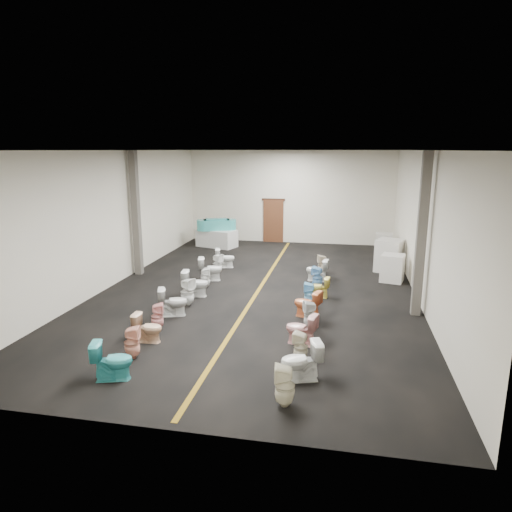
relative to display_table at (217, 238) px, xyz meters
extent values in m
plane|color=black|center=(3.25, -6.27, -0.41)|extent=(16.00, 16.00, 0.00)
plane|color=black|center=(3.25, -6.27, 4.09)|extent=(16.00, 16.00, 0.00)
plane|color=beige|center=(3.25, 1.73, 1.84)|extent=(10.00, 0.00, 10.00)
plane|color=beige|center=(3.25, -14.27, 1.84)|extent=(10.00, 0.00, 10.00)
plane|color=beige|center=(-1.75, -6.27, 1.84)|extent=(0.00, 16.00, 16.00)
plane|color=beige|center=(8.25, -6.27, 1.84)|extent=(0.00, 16.00, 16.00)
cube|color=#856113|center=(3.25, -6.27, -0.40)|extent=(0.12, 15.60, 0.01)
cube|color=#562D19|center=(2.45, 1.67, 0.64)|extent=(1.00, 0.10, 2.10)
cube|color=#331C11|center=(2.45, 1.68, 1.71)|extent=(1.15, 0.08, 0.10)
cube|color=#59544C|center=(-1.50, -5.27, 1.84)|extent=(0.25, 0.25, 4.50)
cube|color=#59544C|center=(8.00, -7.77, 1.84)|extent=(0.25, 0.25, 4.50)
cube|color=silver|center=(0.00, 0.00, 0.00)|extent=(2.03, 1.45, 0.82)
cube|color=teal|center=(0.00, 0.00, 0.64)|extent=(1.35, 1.03, 0.50)
cylinder|color=teal|center=(-0.56, -0.21, 0.64)|extent=(0.66, 0.66, 0.50)
cylinder|color=teal|center=(0.56, 0.21, 0.64)|extent=(0.66, 0.66, 0.50)
cube|color=teal|center=(0.00, 0.00, 0.84)|extent=(1.09, 0.78, 0.20)
cube|color=silver|center=(7.65, -4.48, 0.07)|extent=(0.90, 0.90, 0.96)
cube|color=silver|center=(7.65, -3.13, 0.21)|extent=(1.17, 1.17, 1.23)
cube|color=silver|center=(7.65, -1.86, -0.01)|extent=(0.88, 0.88, 0.80)
cube|color=beige|center=(7.65, -0.55, 0.10)|extent=(0.78, 0.78, 1.01)
imported|color=teal|center=(1.50, -12.86, 0.00)|extent=(0.89, 0.66, 0.81)
imported|color=#F6AC92|center=(1.46, -11.91, -0.03)|extent=(0.41, 0.40, 0.75)
imported|color=beige|center=(1.42, -10.99, -0.05)|extent=(0.71, 0.42, 0.71)
imported|color=pink|center=(1.33, -10.21, -0.06)|extent=(0.41, 0.41, 0.70)
imported|color=silver|center=(1.36, -9.19, -0.01)|extent=(0.89, 0.69, 0.80)
imported|color=white|center=(1.48, -8.35, 0.02)|extent=(0.50, 0.50, 0.85)
imported|color=silver|center=(1.41, -7.41, 0.01)|extent=(0.87, 0.56, 0.83)
imported|color=white|center=(1.45, -6.49, -0.06)|extent=(0.39, 0.39, 0.69)
imported|color=white|center=(1.36, -5.60, 0.01)|extent=(0.90, 0.64, 0.83)
imported|color=white|center=(1.38, -4.73, -0.03)|extent=(0.46, 0.46, 0.76)
imported|color=white|center=(1.40, -3.75, -0.03)|extent=(0.84, 0.62, 0.76)
imported|color=beige|center=(5.02, -13.18, -0.01)|extent=(0.41, 0.40, 0.80)
imported|color=white|center=(5.22, -12.18, 0.01)|extent=(0.92, 0.70, 0.83)
imported|color=beige|center=(5.13, -11.35, -0.06)|extent=(0.37, 0.37, 0.69)
imported|color=#E6A09E|center=(5.05, -10.43, -0.02)|extent=(0.84, 0.60, 0.77)
imported|color=silver|center=(5.19, -9.44, -0.03)|extent=(0.44, 0.44, 0.75)
imported|color=#E47641|center=(5.03, -8.59, -0.02)|extent=(0.86, 0.65, 0.77)
imported|color=#7EC8F2|center=(5.03, -7.70, -0.04)|extent=(0.34, 0.33, 0.73)
imported|color=#F1DC5D|center=(5.24, -6.79, -0.08)|extent=(0.68, 0.44, 0.66)
imported|color=#71ABDD|center=(5.14, -5.90, -0.03)|extent=(0.44, 0.43, 0.76)
imported|color=white|center=(5.07, -4.94, -0.02)|extent=(0.81, 0.51, 0.78)
imported|color=beige|center=(5.21, -4.08, -0.03)|extent=(0.42, 0.42, 0.75)
camera|label=1|loc=(5.95, -20.54, 4.11)|focal=32.00mm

